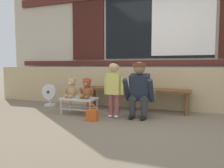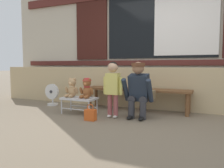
# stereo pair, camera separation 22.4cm
# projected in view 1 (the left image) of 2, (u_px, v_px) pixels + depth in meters

# --- Properties ---
(ground_plane) EXTENTS (60.00, 60.00, 0.00)m
(ground_plane) POSITION_uv_depth(u_px,v_px,m) (134.00, 125.00, 3.35)
(ground_plane) COLOR #756651
(brick_low_wall) EXTENTS (7.85, 0.25, 0.85)m
(brick_low_wall) POSITION_uv_depth(u_px,v_px,m) (152.00, 88.00, 4.64)
(brick_low_wall) COLOR tan
(brick_low_wall) RESTS_ON ground
(shop_facade) EXTENTS (8.01, 0.26, 3.52)m
(shop_facade) POSITION_uv_depth(u_px,v_px,m) (157.00, 26.00, 5.01)
(shop_facade) COLOR beige
(shop_facade) RESTS_ON ground
(wooden_bench_long) EXTENTS (2.10, 0.40, 0.44)m
(wooden_bench_long) POSITION_uv_depth(u_px,v_px,m) (135.00, 92.00, 4.40)
(wooden_bench_long) COLOR brown
(wooden_bench_long) RESTS_ON ground
(small_display_bench) EXTENTS (0.64, 0.36, 0.30)m
(small_display_bench) POSITION_uv_depth(u_px,v_px,m) (79.00, 100.00, 4.08)
(small_display_bench) COLOR silver
(small_display_bench) RESTS_ON ground
(teddy_bear_plain) EXTENTS (0.28, 0.26, 0.36)m
(teddy_bear_plain) POSITION_uv_depth(u_px,v_px,m) (71.00, 89.00, 4.12)
(teddy_bear_plain) COLOR tan
(teddy_bear_plain) RESTS_ON small_display_bench
(teddy_bear_with_hat) EXTENTS (0.28, 0.27, 0.36)m
(teddy_bear_with_hat) POSITION_uv_depth(u_px,v_px,m) (87.00, 89.00, 4.01)
(teddy_bear_with_hat) COLOR #93562D
(teddy_bear_with_hat) RESTS_ON small_display_bench
(child_standing) EXTENTS (0.35, 0.18, 0.96)m
(child_standing) POSITION_uv_depth(u_px,v_px,m) (114.00, 83.00, 3.77)
(child_standing) COLOR #994C4C
(child_standing) RESTS_ON ground
(adult_crouching) EXTENTS (0.50, 0.49, 0.95)m
(adult_crouching) POSITION_uv_depth(u_px,v_px,m) (140.00, 90.00, 3.78)
(adult_crouching) COLOR #333338
(adult_crouching) RESTS_ON ground
(handbag_on_ground) EXTENTS (0.18, 0.11, 0.27)m
(handbag_on_ground) POSITION_uv_depth(u_px,v_px,m) (92.00, 115.00, 3.59)
(handbag_on_ground) COLOR #DB561E
(handbag_on_ground) RESTS_ON ground
(floor_fan) EXTENTS (0.34, 0.24, 0.48)m
(floor_fan) POSITION_uv_depth(u_px,v_px,m) (49.00, 95.00, 4.89)
(floor_fan) COLOR silver
(floor_fan) RESTS_ON ground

